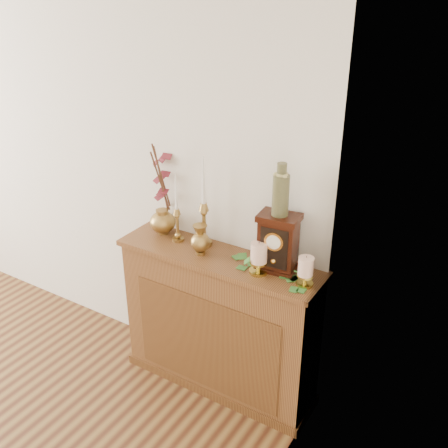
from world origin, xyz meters
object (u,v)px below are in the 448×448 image
Objects in this scene: candlestick_center at (204,217)px; mantel_clock at (278,243)px; bud_vase at (200,240)px; ceramic_vase at (281,192)px; ginger_jar at (163,191)px; candlestick_left at (177,220)px.

candlestick_center is 1.69× the size of mantel_clock.
bud_vase is 0.65× the size of ceramic_vase.
bud_vase is (0.04, -0.11, -0.09)m from candlestick_center.
candlestick_center is 0.33m from ginger_jar.
ceramic_vase reaches higher than candlestick_left.
mantel_clock is at bearing -3.28° from candlestick_center.
candlestick_left is 0.65m from mantel_clock.
ginger_jar is (-0.36, 0.14, 0.17)m from bud_vase.
bud_vase is 0.56× the size of mantel_clock.
candlestick_left is 1.31× the size of mantel_clock.
bud_vase is at bearing -67.57° from candlestick_center.
bud_vase is at bearing -17.83° from candlestick_left.
ceramic_vase is at bearing -2.94° from candlestick_center.
candlestick_left is 1.51× the size of ceramic_vase.
candlestick_left is at bearing 162.17° from bud_vase.
candlestick_center is at bearing 112.43° from bud_vase.
ginger_jar is (-0.15, 0.07, 0.12)m from candlestick_left.
bud_vase is at bearing -21.27° from ginger_jar.
candlestick_center is at bearing 13.58° from candlestick_left.
candlestick_left is 0.78× the size of candlestick_center.
candlestick_center is at bearing -6.06° from ginger_jar.
ceramic_vase reaches higher than mantel_clock.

